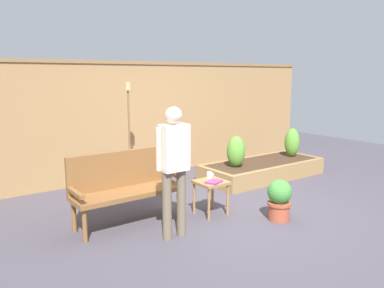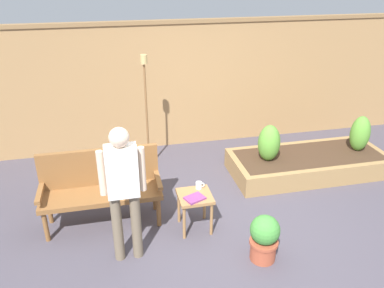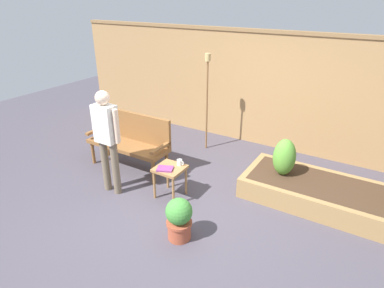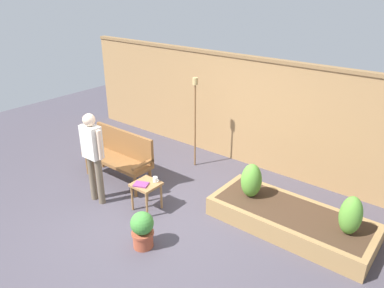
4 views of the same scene
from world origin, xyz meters
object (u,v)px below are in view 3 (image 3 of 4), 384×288
(side_table, at_px, (170,172))
(book_on_table, at_px, (165,169))
(shrub_near_bench, at_px, (284,157))
(person_by_bench, at_px, (107,134))
(garden_bench, at_px, (131,137))
(cup_on_table, at_px, (180,162))
(potted_boxwood, at_px, (179,218))
(tiki_torch, at_px, (207,86))

(side_table, relative_size, book_on_table, 2.19)
(shrub_near_bench, height_order, person_by_bench, person_by_bench)
(shrub_near_bench, bearing_deg, garden_bench, -167.30)
(cup_on_table, height_order, potted_boxwood, cup_on_table)
(cup_on_table, relative_size, shrub_near_bench, 0.20)
(cup_on_table, xyz_separation_m, person_by_bench, (-0.91, -0.47, 0.41))
(book_on_table, bearing_deg, potted_boxwood, -66.94)
(potted_boxwood, xyz_separation_m, tiki_torch, (-0.97, 2.41, 0.93))
(garden_bench, relative_size, book_on_table, 6.56)
(garden_bench, relative_size, side_table, 3.00)
(garden_bench, xyz_separation_m, tiki_torch, (0.73, 1.29, 0.68))
(tiki_torch, height_order, person_by_bench, tiki_torch)
(cup_on_table, bearing_deg, tiki_torch, 105.52)
(side_table, relative_size, shrub_near_bench, 0.87)
(garden_bench, height_order, book_on_table, garden_bench)
(garden_bench, height_order, tiki_torch, tiki_torch)
(garden_bench, distance_m, shrub_near_bench, 2.49)
(book_on_table, height_order, potted_boxwood, potted_boxwood)
(garden_bench, xyz_separation_m, side_table, (1.08, -0.42, -0.15))
(book_on_table, xyz_separation_m, tiki_torch, (-0.33, 1.80, 0.73))
(potted_boxwood, distance_m, tiki_torch, 2.76)
(cup_on_table, relative_size, tiki_torch, 0.06)
(tiki_torch, xyz_separation_m, person_by_bench, (-0.47, -2.05, -0.29))
(cup_on_table, bearing_deg, book_on_table, -115.68)
(cup_on_table, distance_m, tiki_torch, 1.79)
(shrub_near_bench, bearing_deg, side_table, -144.20)
(garden_bench, relative_size, person_by_bench, 0.92)
(person_by_bench, bearing_deg, tiki_torch, 77.11)
(shrub_near_bench, bearing_deg, cup_on_table, -146.39)
(cup_on_table, height_order, book_on_table, cup_on_table)
(tiki_torch, bearing_deg, cup_on_table, -74.48)
(person_by_bench, bearing_deg, shrub_near_bench, 31.08)
(shrub_near_bench, bearing_deg, tiki_torch, 156.27)
(side_table, xyz_separation_m, person_by_bench, (-0.83, -0.34, 0.54))
(cup_on_table, bearing_deg, garden_bench, 166.02)
(book_on_table, bearing_deg, shrub_near_bench, 14.55)
(side_table, relative_size, tiki_torch, 0.27)
(garden_bench, bearing_deg, cup_on_table, -13.98)
(potted_boxwood, bearing_deg, tiki_torch, 111.89)
(garden_bench, bearing_deg, side_table, -21.27)
(garden_bench, relative_size, shrub_near_bench, 2.60)
(side_table, bearing_deg, person_by_bench, -157.68)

